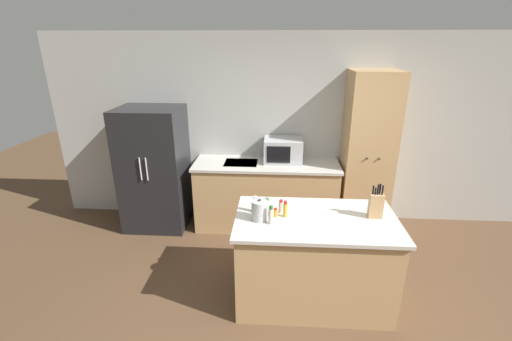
{
  "coord_description": "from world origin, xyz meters",
  "views": [
    {
      "loc": [
        -0.42,
        -2.34,
        2.47
      ],
      "look_at": [
        -0.66,
        1.4,
        1.05
      ],
      "focal_mm": 24.0,
      "sensor_mm": 36.0,
      "label": 1
    }
  ],
  "objects_px": {
    "refrigerator": "(155,169)",
    "spice_bottle_pale_salt": "(281,207)",
    "pantry_cabinet": "(367,155)",
    "knife_block": "(376,205)",
    "kettle": "(260,210)",
    "spice_bottle_tall_dark": "(267,207)",
    "microwave": "(283,150)",
    "spice_bottle_amber_oil": "(271,215)",
    "spice_bottle_short_red": "(275,213)",
    "spice_bottle_orange_cap": "(255,205)",
    "spice_bottle_green_herb": "(285,209)"
  },
  "relations": [
    {
      "from": "refrigerator",
      "to": "spice_bottle_pale_salt",
      "type": "distance_m",
      "value": 2.17
    },
    {
      "from": "pantry_cabinet",
      "to": "knife_block",
      "type": "distance_m",
      "value": 1.47
    },
    {
      "from": "kettle",
      "to": "pantry_cabinet",
      "type": "bearing_deg",
      "value": 49.33
    },
    {
      "from": "spice_bottle_tall_dark",
      "to": "pantry_cabinet",
      "type": "bearing_deg",
      "value": 48.75
    },
    {
      "from": "refrigerator",
      "to": "spice_bottle_tall_dark",
      "type": "xyz_separation_m",
      "value": [
        1.58,
        -1.37,
        0.16
      ]
    },
    {
      "from": "microwave",
      "to": "spice_bottle_amber_oil",
      "type": "xyz_separation_m",
      "value": [
        -0.12,
        -1.68,
        -0.09
      ]
    },
    {
      "from": "microwave",
      "to": "spice_bottle_short_red",
      "type": "relative_size",
      "value": 5.99
    },
    {
      "from": "spice_bottle_pale_salt",
      "to": "knife_block",
      "type": "bearing_deg",
      "value": -3.01
    },
    {
      "from": "refrigerator",
      "to": "spice_bottle_tall_dark",
      "type": "relative_size",
      "value": 9.77
    },
    {
      "from": "pantry_cabinet",
      "to": "spice_bottle_tall_dark",
      "type": "height_order",
      "value": "pantry_cabinet"
    },
    {
      "from": "spice_bottle_amber_oil",
      "to": "pantry_cabinet",
      "type": "bearing_deg",
      "value": 52.88
    },
    {
      "from": "pantry_cabinet",
      "to": "spice_bottle_amber_oil",
      "type": "relative_size",
      "value": 12.0
    },
    {
      "from": "refrigerator",
      "to": "spice_bottle_amber_oil",
      "type": "xyz_separation_m",
      "value": [
        1.62,
        -1.54,
        0.16
      ]
    },
    {
      "from": "microwave",
      "to": "spice_bottle_orange_cap",
      "type": "distance_m",
      "value": 1.49
    },
    {
      "from": "spice_bottle_amber_oil",
      "to": "spice_bottle_pale_salt",
      "type": "height_order",
      "value": "spice_bottle_amber_oil"
    },
    {
      "from": "spice_bottle_green_herb",
      "to": "spice_bottle_orange_cap",
      "type": "xyz_separation_m",
      "value": [
        -0.29,
        0.08,
        0.0
      ]
    },
    {
      "from": "spice_bottle_tall_dark",
      "to": "knife_block",
      "type": "bearing_deg",
      "value": 0.35
    },
    {
      "from": "spice_bottle_orange_cap",
      "to": "knife_block",
      "type": "bearing_deg",
      "value": -2.29
    },
    {
      "from": "pantry_cabinet",
      "to": "kettle",
      "type": "relative_size",
      "value": 10.08
    },
    {
      "from": "spice_bottle_tall_dark",
      "to": "spice_bottle_green_herb",
      "type": "distance_m",
      "value": 0.18
    },
    {
      "from": "spice_bottle_amber_oil",
      "to": "spice_bottle_pale_salt",
      "type": "xyz_separation_m",
      "value": [
        0.09,
        0.23,
        -0.02
      ]
    },
    {
      "from": "spice_bottle_pale_salt",
      "to": "spice_bottle_orange_cap",
      "type": "distance_m",
      "value": 0.25
    },
    {
      "from": "refrigerator",
      "to": "spice_bottle_tall_dark",
      "type": "height_order",
      "value": "refrigerator"
    },
    {
      "from": "spice_bottle_tall_dark",
      "to": "kettle",
      "type": "distance_m",
      "value": 0.12
    },
    {
      "from": "spice_bottle_tall_dark",
      "to": "spice_bottle_short_red",
      "type": "relative_size",
      "value": 2.01
    },
    {
      "from": "refrigerator",
      "to": "spice_bottle_green_herb",
      "type": "relative_size",
      "value": 10.38
    },
    {
      "from": "microwave",
      "to": "knife_block",
      "type": "relative_size",
      "value": 1.5
    },
    {
      "from": "spice_bottle_amber_oil",
      "to": "kettle",
      "type": "distance_m",
      "value": 0.13
    },
    {
      "from": "refrigerator",
      "to": "spice_bottle_short_red",
      "type": "bearing_deg",
      "value": -40.2
    },
    {
      "from": "spice_bottle_short_red",
      "to": "spice_bottle_orange_cap",
      "type": "distance_m",
      "value": 0.22
    },
    {
      "from": "spice_bottle_pale_salt",
      "to": "spice_bottle_tall_dark",
      "type": "bearing_deg",
      "value": -158.74
    },
    {
      "from": "spice_bottle_orange_cap",
      "to": "spice_bottle_amber_oil",
      "type": "bearing_deg",
      "value": -54.95
    },
    {
      "from": "knife_block",
      "to": "spice_bottle_orange_cap",
      "type": "distance_m",
      "value": 1.13
    },
    {
      "from": "spice_bottle_short_red",
      "to": "spice_bottle_orange_cap",
      "type": "bearing_deg",
      "value": 156.48
    },
    {
      "from": "spice_bottle_tall_dark",
      "to": "spice_bottle_pale_salt",
      "type": "distance_m",
      "value": 0.15
    },
    {
      "from": "microwave",
      "to": "spice_bottle_tall_dark",
      "type": "distance_m",
      "value": 1.52
    },
    {
      "from": "spice_bottle_short_red",
      "to": "spice_bottle_orange_cap",
      "type": "relative_size",
      "value": 0.52
    },
    {
      "from": "spice_bottle_short_red",
      "to": "pantry_cabinet",
      "type": "bearing_deg",
      "value": 51.29
    },
    {
      "from": "spice_bottle_pale_salt",
      "to": "kettle",
      "type": "distance_m",
      "value": 0.25
    },
    {
      "from": "knife_block",
      "to": "kettle",
      "type": "height_order",
      "value": "knife_block"
    },
    {
      "from": "spice_bottle_short_red",
      "to": "spice_bottle_amber_oil",
      "type": "xyz_separation_m",
      "value": [
        -0.04,
        -0.14,
        0.04
      ]
    },
    {
      "from": "knife_block",
      "to": "spice_bottle_pale_salt",
      "type": "relative_size",
      "value": 2.57
    },
    {
      "from": "spice_bottle_orange_cap",
      "to": "kettle",
      "type": "bearing_deg",
      "value": -71.76
    },
    {
      "from": "spice_bottle_pale_salt",
      "to": "spice_bottle_amber_oil",
      "type": "bearing_deg",
      "value": -112.16
    },
    {
      "from": "refrigerator",
      "to": "microwave",
      "type": "distance_m",
      "value": 1.77
    },
    {
      "from": "spice_bottle_green_herb",
      "to": "microwave",
      "type": "bearing_deg",
      "value": 90.28
    },
    {
      "from": "spice_bottle_green_herb",
      "to": "spice_bottle_pale_salt",
      "type": "xyz_separation_m",
      "value": [
        -0.04,
        0.08,
        -0.01
      ]
    },
    {
      "from": "spice_bottle_green_herb",
      "to": "spice_bottle_pale_salt",
      "type": "bearing_deg",
      "value": 115.5
    },
    {
      "from": "refrigerator",
      "to": "spice_bottle_amber_oil",
      "type": "distance_m",
      "value": 2.25
    },
    {
      "from": "spice_bottle_pale_salt",
      "to": "spice_bottle_orange_cap",
      "type": "height_order",
      "value": "spice_bottle_orange_cap"
    }
  ]
}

